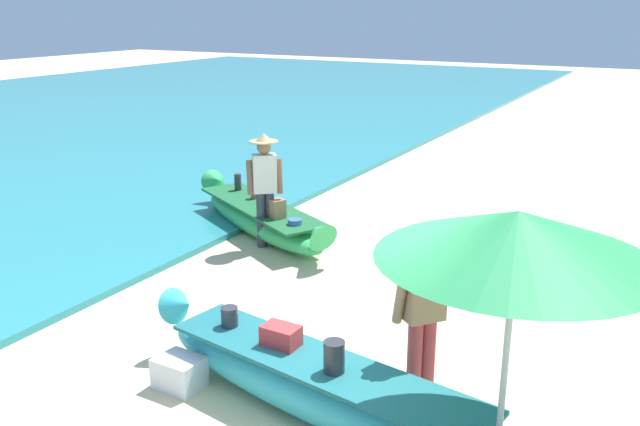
{
  "coord_description": "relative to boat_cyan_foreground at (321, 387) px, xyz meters",
  "views": [
    {
      "loc": [
        2.7,
        -4.92,
        3.65
      ],
      "look_at": [
        -1.65,
        2.92,
        0.9
      ],
      "focal_mm": 38.09,
      "sensor_mm": 36.0,
      "label": 1
    }
  ],
  "objects": [
    {
      "name": "ground_plane",
      "position": [
        -0.07,
        0.15,
        -0.31
      ],
      "size": [
        80.0,
        80.0,
        0.0
      ],
      "primitive_type": "plane",
      "color": "beige"
    },
    {
      "name": "boat_cyan_foreground",
      "position": [
        0.0,
        0.0,
        0.0
      ],
      "size": [
        4.21,
        1.27,
        0.85
      ],
      "color": "#33B2BC",
      "rests_on": "ground"
    },
    {
      "name": "boat_green_midground",
      "position": [
        -3.43,
        4.15,
        -0.03
      ],
      "size": [
        3.74,
        2.44,
        0.78
      ],
      "color": "#38B760",
      "rests_on": "ground"
    },
    {
      "name": "person_vendor_hatted",
      "position": [
        -3.01,
        3.65,
        0.74
      ],
      "size": [
        0.55,
        0.5,
        1.81
      ],
      "color": "#333842",
      "rests_on": "ground"
    },
    {
      "name": "person_tourist_customer",
      "position": [
        0.72,
        0.61,
        0.69
      ],
      "size": [
        0.51,
        0.56,
        1.77
      ],
      "color": "#B2383D",
      "rests_on": "ground"
    },
    {
      "name": "patio_umbrella_large",
      "position": [
        1.67,
        -0.22,
        1.8
      ],
      "size": [
        1.99,
        1.99,
        2.3
      ],
      "color": "#B7B7BC",
      "rests_on": "ground"
    },
    {
      "name": "cooler_box",
      "position": [
        -1.49,
        -0.22,
        -0.15
      ],
      "size": [
        0.46,
        0.37,
        0.32
      ],
      "primitive_type": "cube",
      "rotation": [
        0.0,
        0.0,
        -0.02
      ],
      "color": "silver",
      "rests_on": "ground"
    }
  ]
}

